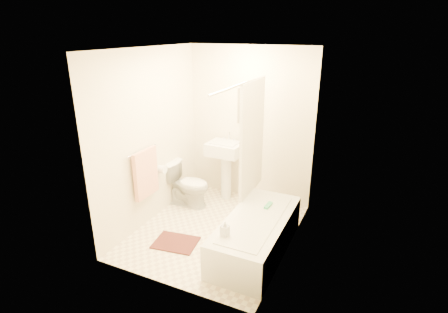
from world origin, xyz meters
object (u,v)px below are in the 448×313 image
at_px(toilet, 188,184).
at_px(sink, 226,169).
at_px(bathtub, 256,235).
at_px(bath_mat, 176,243).
at_px(soap_bottle, 225,229).

distance_m(toilet, sink, 0.65).
relative_size(bathtub, bath_mat, 2.92).
xyz_separation_m(toilet, bathtub, (1.39, -0.70, -0.12)).
relative_size(bathtub, soap_bottle, 8.69).
distance_m(sink, soap_bottle, 1.82).
xyz_separation_m(sink, bath_mat, (-0.04, -1.45, -0.51)).
height_order(bathtub, bath_mat, bathtub).
relative_size(sink, soap_bottle, 5.64).
bearing_deg(soap_bottle, bath_mat, 165.75).
bearing_deg(sink, bath_mat, -89.67).
bearing_deg(toilet, bath_mat, -159.62).
bearing_deg(bath_mat, sink, 88.43).
bearing_deg(bathtub, toilet, 153.33).
bearing_deg(toilet, bathtub, -117.98).
bearing_deg(bathtub, sink, 129.61).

